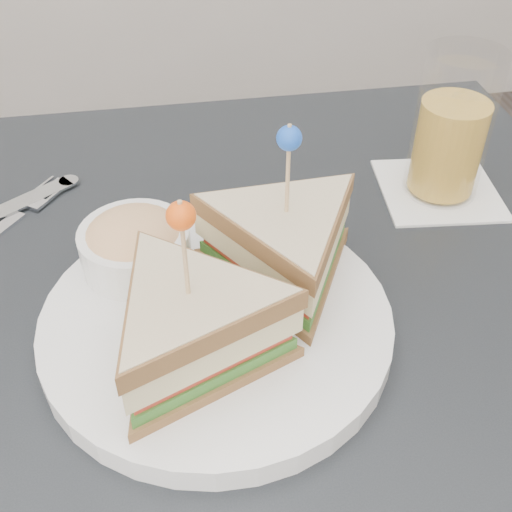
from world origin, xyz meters
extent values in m
cube|color=black|center=(0.00, 0.00, 0.73)|extent=(0.80, 0.80, 0.03)
cylinder|color=black|center=(-0.35, 0.35, 0.36)|extent=(0.04, 0.04, 0.72)
cylinder|color=black|center=(0.35, 0.35, 0.36)|extent=(0.04, 0.04, 0.72)
cylinder|color=white|center=(-0.03, -0.03, 0.76)|extent=(0.33, 0.33, 0.02)
cylinder|color=white|center=(-0.03, -0.03, 0.77)|extent=(0.33, 0.33, 0.01)
cylinder|color=#D8B07C|center=(-0.05, -0.07, 0.88)|extent=(0.00, 0.00, 0.09)
sphere|color=#FF5710|center=(-0.05, -0.07, 0.91)|extent=(0.02, 0.02, 0.02)
cylinder|color=#D8B07C|center=(0.04, 0.01, 0.88)|extent=(0.00, 0.00, 0.09)
sphere|color=blue|center=(0.04, 0.01, 0.91)|extent=(0.02, 0.02, 0.02)
cylinder|color=white|center=(-0.09, 0.05, 0.79)|extent=(0.11, 0.11, 0.04)
ellipsoid|color=#E0B772|center=(-0.09, 0.05, 0.81)|extent=(0.10, 0.10, 0.04)
cube|color=white|center=(-0.21, 0.19, 0.75)|extent=(0.03, 0.03, 0.00)
cube|color=silver|center=(-0.22, 0.19, 0.75)|extent=(0.11, 0.09, 0.00)
cylinder|color=silver|center=(-0.17, 0.23, 0.75)|extent=(0.03, 0.03, 0.00)
cube|color=white|center=(0.24, 0.14, 0.75)|extent=(0.14, 0.14, 0.00)
cylinder|color=gold|center=(0.24, 0.14, 0.81)|extent=(0.08, 0.08, 0.10)
cylinder|color=white|center=(0.24, 0.14, 0.83)|extent=(0.09, 0.09, 0.16)
cube|color=white|center=(0.25, 0.15, 0.85)|extent=(0.03, 0.03, 0.02)
cube|color=white|center=(0.23, 0.14, 0.85)|extent=(0.03, 0.03, 0.02)
camera|label=1|loc=(-0.06, -0.41, 1.16)|focal=45.00mm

